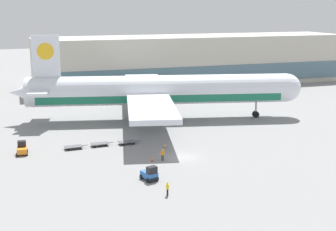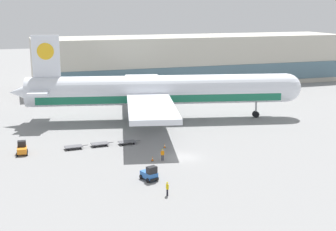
{
  "view_description": "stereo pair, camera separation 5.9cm",
  "coord_description": "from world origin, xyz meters",
  "px_view_note": "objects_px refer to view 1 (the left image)",
  "views": [
    {
      "loc": [
        -23.3,
        -63.44,
        22.36
      ],
      "look_at": [
        1.14,
        10.83,
        4.0
      ],
      "focal_mm": 50.0,
      "sensor_mm": 36.0,
      "label": 1
    },
    {
      "loc": [
        -23.24,
        -63.46,
        22.36
      ],
      "look_at": [
        1.14,
        10.83,
        4.0
      ],
      "focal_mm": 50.0,
      "sensor_mm": 36.0,
      "label": 2
    }
  ],
  "objects_px": {
    "airplane_main": "(156,91)",
    "traffic_cone_far": "(153,159)",
    "baggage_tug_foreground": "(22,149)",
    "baggage_dolly_second": "(100,144)",
    "baggage_dolly_lead": "(74,147)",
    "baggage_dolly_third": "(127,142)",
    "ground_crew_far": "(167,188)",
    "traffic_cone_near": "(165,146)",
    "ground_crew_near": "(163,154)",
    "baggage_tug_mid": "(150,174)"
  },
  "relations": [
    {
      "from": "ground_crew_near",
      "to": "baggage_dolly_third",
      "type": "bearing_deg",
      "value": 109.62
    },
    {
      "from": "airplane_main",
      "to": "baggage_dolly_lead",
      "type": "xyz_separation_m",
      "value": [
        -18.28,
        -14.85,
        -5.45
      ]
    },
    {
      "from": "baggage_tug_mid",
      "to": "baggage_tug_foreground",
      "type": "bearing_deg",
      "value": -155.02
    },
    {
      "from": "airplane_main",
      "to": "traffic_cone_far",
      "type": "height_order",
      "value": "airplane_main"
    },
    {
      "from": "baggage_tug_foreground",
      "to": "baggage_dolly_lead",
      "type": "relative_size",
      "value": 0.68
    },
    {
      "from": "baggage_tug_foreground",
      "to": "traffic_cone_near",
      "type": "height_order",
      "value": "baggage_tug_foreground"
    },
    {
      "from": "baggage_dolly_lead",
      "to": "baggage_dolly_third",
      "type": "distance_m",
      "value": 8.8
    },
    {
      "from": "baggage_tug_foreground",
      "to": "baggage_dolly_third",
      "type": "distance_m",
      "value": 16.7
    },
    {
      "from": "baggage_dolly_second",
      "to": "baggage_tug_foreground",
      "type": "bearing_deg",
      "value": 179.41
    },
    {
      "from": "ground_crew_near",
      "to": "baggage_dolly_second",
      "type": "bearing_deg",
      "value": 128.98
    },
    {
      "from": "airplane_main",
      "to": "traffic_cone_far",
      "type": "bearing_deg",
      "value": -95.56
    },
    {
      "from": "baggage_tug_mid",
      "to": "ground_crew_far",
      "type": "bearing_deg",
      "value": -12.12
    },
    {
      "from": "baggage_tug_foreground",
      "to": "baggage_dolly_third",
      "type": "height_order",
      "value": "baggage_tug_foreground"
    },
    {
      "from": "airplane_main",
      "to": "baggage_dolly_lead",
      "type": "bearing_deg",
      "value": -128.51
    },
    {
      "from": "baggage_dolly_third",
      "to": "ground_crew_far",
      "type": "relative_size",
      "value": 2.12
    },
    {
      "from": "baggage_tug_foreground",
      "to": "baggage_dolly_lead",
      "type": "bearing_deg",
      "value": -85.87
    },
    {
      "from": "airplane_main",
      "to": "ground_crew_near",
      "type": "bearing_deg",
      "value": -92.24
    },
    {
      "from": "baggage_dolly_third",
      "to": "traffic_cone_near",
      "type": "bearing_deg",
      "value": -39.7
    },
    {
      "from": "baggage_dolly_third",
      "to": "traffic_cone_near",
      "type": "relative_size",
      "value": 5.52
    },
    {
      "from": "ground_crew_far",
      "to": "ground_crew_near",
      "type": "bearing_deg",
      "value": 158.56
    },
    {
      "from": "baggage_dolly_lead",
      "to": "traffic_cone_far",
      "type": "bearing_deg",
      "value": -46.03
    },
    {
      "from": "baggage_dolly_second",
      "to": "ground_crew_far",
      "type": "bearing_deg",
      "value": -82.79
    },
    {
      "from": "ground_crew_far",
      "to": "traffic_cone_near",
      "type": "bearing_deg",
      "value": 156.7
    },
    {
      "from": "ground_crew_far",
      "to": "traffic_cone_near",
      "type": "distance_m",
      "value": 19.54
    },
    {
      "from": "baggage_dolly_lead",
      "to": "traffic_cone_near",
      "type": "bearing_deg",
      "value": -18.7
    },
    {
      "from": "baggage_dolly_lead",
      "to": "ground_crew_near",
      "type": "relative_size",
      "value": 2.11
    },
    {
      "from": "baggage_tug_foreground",
      "to": "baggage_dolly_third",
      "type": "xyz_separation_m",
      "value": [
        16.69,
        0.14,
        -0.49
      ]
    },
    {
      "from": "ground_crew_near",
      "to": "baggage_tug_foreground",
      "type": "bearing_deg",
      "value": 156.38
    },
    {
      "from": "baggage_dolly_second",
      "to": "airplane_main",
      "type": "bearing_deg",
      "value": 43.09
    },
    {
      "from": "baggage_dolly_third",
      "to": "ground_crew_far",
      "type": "height_order",
      "value": "ground_crew_far"
    },
    {
      "from": "airplane_main",
      "to": "ground_crew_far",
      "type": "distance_m",
      "value": 39.08
    },
    {
      "from": "airplane_main",
      "to": "baggage_dolly_second",
      "type": "distance_m",
      "value": 20.89
    },
    {
      "from": "traffic_cone_far",
      "to": "traffic_cone_near",
      "type": "bearing_deg",
      "value": 56.86
    },
    {
      "from": "airplane_main",
      "to": "baggage_dolly_lead",
      "type": "height_order",
      "value": "airplane_main"
    },
    {
      "from": "baggage_tug_foreground",
      "to": "baggage_dolly_second",
      "type": "distance_m",
      "value": 12.19
    },
    {
      "from": "baggage_dolly_lead",
      "to": "ground_crew_far",
      "type": "height_order",
      "value": "ground_crew_far"
    },
    {
      "from": "traffic_cone_far",
      "to": "baggage_dolly_second",
      "type": "bearing_deg",
      "value": 121.22
    },
    {
      "from": "traffic_cone_near",
      "to": "traffic_cone_far",
      "type": "relative_size",
      "value": 0.93
    },
    {
      "from": "baggage_dolly_second",
      "to": "ground_crew_far",
      "type": "relative_size",
      "value": 2.12
    },
    {
      "from": "ground_crew_near",
      "to": "baggage_tug_mid",
      "type": "bearing_deg",
      "value": -116.71
    },
    {
      "from": "baggage_dolly_third",
      "to": "ground_crew_near",
      "type": "relative_size",
      "value": 2.11
    },
    {
      "from": "baggage_dolly_lead",
      "to": "baggage_dolly_third",
      "type": "xyz_separation_m",
      "value": [
        8.8,
        -0.04,
        0.0
      ]
    },
    {
      "from": "airplane_main",
      "to": "ground_crew_far",
      "type": "relative_size",
      "value": 32.58
    },
    {
      "from": "baggage_tug_mid",
      "to": "baggage_dolly_third",
      "type": "xyz_separation_m",
      "value": [
        0.98,
        16.96,
        -0.49
      ]
    },
    {
      "from": "baggage_dolly_lead",
      "to": "traffic_cone_far",
      "type": "xyz_separation_m",
      "value": [
        10.33,
        -9.66,
        -0.03
      ]
    },
    {
      "from": "baggage_tug_mid",
      "to": "ground_crew_near",
      "type": "relative_size",
      "value": 1.55
    },
    {
      "from": "baggage_tug_foreground",
      "to": "baggage_dolly_second",
      "type": "height_order",
      "value": "baggage_tug_foreground"
    },
    {
      "from": "ground_crew_far",
      "to": "traffic_cone_far",
      "type": "relative_size",
      "value": 2.41
    },
    {
      "from": "baggage_dolly_lead",
      "to": "ground_crew_far",
      "type": "xyz_separation_m",
      "value": [
        8.4,
        -22.66,
        0.65
      ]
    },
    {
      "from": "baggage_tug_mid",
      "to": "baggage_dolly_second",
      "type": "xyz_separation_m",
      "value": [
        -3.54,
        17.33,
        -0.49
      ]
    }
  ]
}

